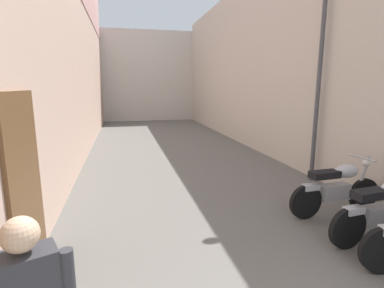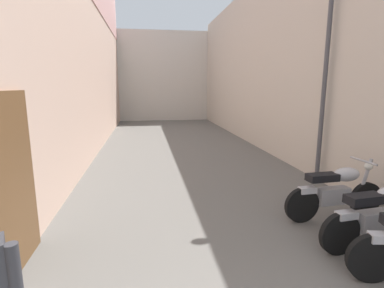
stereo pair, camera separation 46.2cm
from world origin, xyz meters
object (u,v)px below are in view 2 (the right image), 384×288
at_px(motorcycle_third, 379,215).
at_px(umbrella_leaning, 3,260).
at_px(motorcycle_fourth, 336,191).
at_px(street_lamp, 323,56).

xyz_separation_m(motorcycle_third, umbrella_leaning, (-4.51, -0.68, 0.18)).
distance_m(motorcycle_fourth, umbrella_leaning, 4.80).
height_order(motorcycle_fourth, umbrella_leaning, motorcycle_fourth).
relative_size(motorcycle_fourth, umbrella_leaning, 1.92).
relative_size(motorcycle_third, motorcycle_fourth, 1.00).
height_order(motorcycle_third, umbrella_leaning, motorcycle_third).
relative_size(motorcycle_third, street_lamp, 0.37).
xyz_separation_m(motorcycle_third, street_lamp, (0.70, 2.80, 2.38)).
height_order(motorcycle_fourth, street_lamp, street_lamp).
bearing_deg(motorcycle_third, umbrella_leaning, -171.41).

